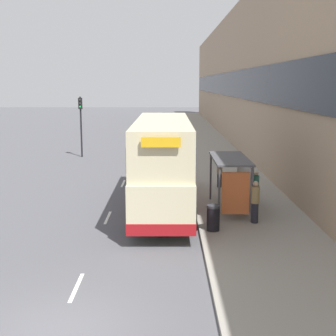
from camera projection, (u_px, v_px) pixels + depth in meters
name	position (u px, v px, depth m)	size (l,w,h in m)	color
ground_plane	(57.00, 333.00, 11.36)	(220.00, 220.00, 0.00)	#515156
pavement	(205.00, 141.00, 49.22)	(5.00, 93.00, 0.14)	gray
terrace_facade	(245.00, 78.00, 48.05)	(3.10, 93.00, 13.18)	#9E846B
lane_mark_0	(78.00, 287.00, 13.93)	(0.12, 2.00, 0.01)	silver
lane_mark_1	(109.00, 218.00, 21.16)	(0.12, 2.00, 0.01)	silver
lane_mark_2	(124.00, 183.00, 28.40)	(0.12, 2.00, 0.01)	silver
lane_mark_3	(133.00, 163.00, 35.63)	(0.12, 2.00, 0.01)	silver
lane_mark_4	(139.00, 150.00, 42.87)	(0.12, 2.00, 0.01)	silver
bus_shelter	(236.00, 175.00, 21.35)	(1.60, 4.20, 2.48)	#4C4C51
double_decker_bus_near	(164.00, 162.00, 22.32)	(2.85, 11.40, 4.30)	beige
car_0	(168.00, 118.00, 70.62)	(1.98, 4.47, 1.69)	#4C5156
pedestrian_at_shelter	(257.00, 187.00, 23.07)	(0.32, 0.32, 1.59)	#23232D
pedestrian_1	(221.00, 173.00, 26.64)	(0.32, 0.32, 1.61)	#23232D
pedestrian_2	(256.00, 202.00, 19.76)	(0.36, 0.36, 1.81)	#23232D
litter_bin	(214.00, 218.00, 18.79)	(0.55, 0.55, 1.05)	black
traffic_light_far_kerb	(82.00, 117.00, 38.13)	(0.30, 0.32, 4.95)	black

